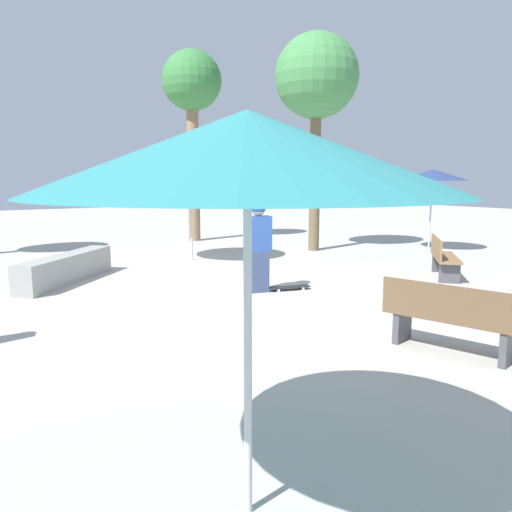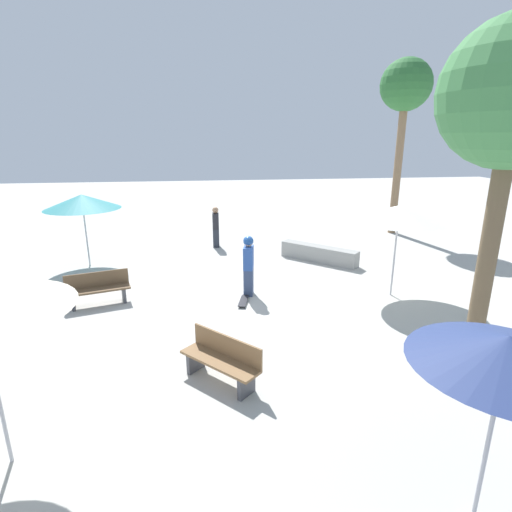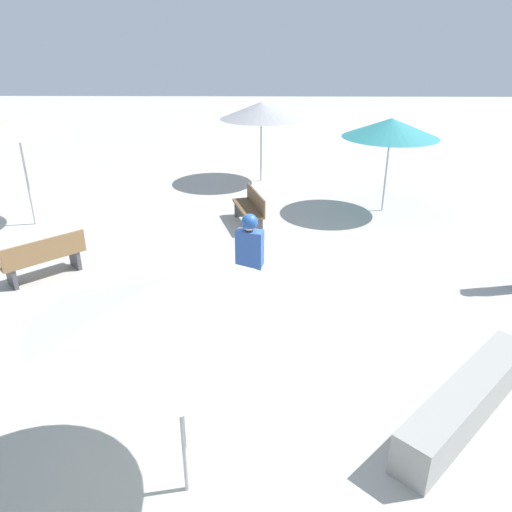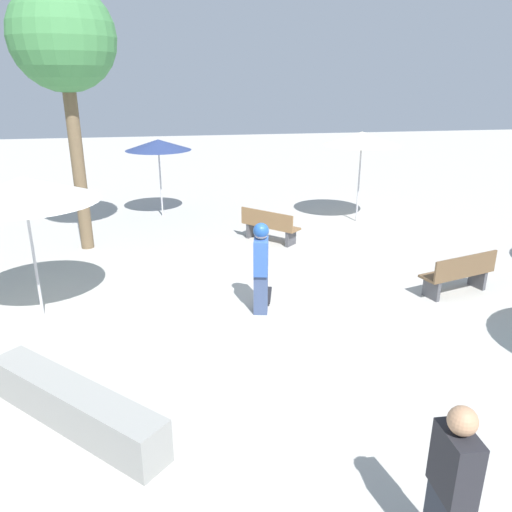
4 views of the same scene
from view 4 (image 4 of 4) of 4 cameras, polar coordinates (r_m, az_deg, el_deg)
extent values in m
plane|color=#B2AFA8|center=(8.85, 4.55, -7.79)|extent=(60.00, 60.00, 0.00)
cube|color=#38476B|center=(9.13, 0.56, -4.15)|extent=(0.32, 0.40, 0.77)
cube|color=#2D519E|center=(8.87, 0.57, -0.02)|extent=(0.34, 0.49, 0.63)
sphere|color=tan|center=(8.73, 0.58, 2.71)|extent=(0.25, 0.25, 0.25)
sphere|color=#1E478C|center=(8.72, 0.58, 2.90)|extent=(0.28, 0.28, 0.28)
cube|color=black|center=(9.80, 1.15, -4.47)|extent=(0.39, 0.82, 0.02)
cylinder|color=silver|center=(10.05, 0.74, -4.06)|extent=(0.04, 0.06, 0.05)
cylinder|color=silver|center=(10.04, 1.71, -4.08)|extent=(0.04, 0.06, 0.05)
cylinder|color=silver|center=(9.60, 0.55, -5.25)|extent=(0.04, 0.06, 0.05)
cylinder|color=silver|center=(9.59, 1.57, -5.28)|extent=(0.04, 0.06, 0.05)
cube|color=gray|center=(6.78, -20.05, -15.82)|extent=(2.36, 2.32, 0.56)
cube|color=#47474C|center=(13.48, -0.49, 3.04)|extent=(0.34, 0.33, 0.40)
cube|color=#47474C|center=(12.80, 3.99, 2.07)|extent=(0.34, 0.33, 0.40)
cube|color=olive|center=(13.06, 1.70, 3.51)|extent=(1.42, 1.46, 0.05)
cube|color=olive|center=(12.84, 1.20, 4.28)|extent=(1.13, 1.19, 0.40)
cube|color=#47474C|center=(10.31, 19.42, -3.55)|extent=(0.19, 0.40, 0.40)
cube|color=#47474C|center=(11.19, 23.97, -2.32)|extent=(0.19, 0.40, 0.40)
cube|color=brown|center=(10.66, 21.94, -1.80)|extent=(1.66, 0.86, 0.05)
cube|color=brown|center=(10.47, 22.89, -1.01)|extent=(1.55, 0.48, 0.40)
cylinder|color=#B7B7BC|center=(15.04, 11.69, 8.52)|extent=(0.05, 0.05, 2.49)
cone|color=beige|center=(14.86, 12.01, 13.02)|extent=(2.21, 2.21, 0.37)
cylinder|color=#B7B7BC|center=(9.54, -24.10, 0.34)|extent=(0.05, 0.05, 2.38)
cone|color=white|center=(9.26, -25.08, 6.92)|extent=(2.50, 2.50, 0.43)
cylinder|color=#B7B7BC|center=(15.63, -10.86, 8.49)|extent=(0.05, 0.05, 2.23)
cone|color=navy|center=(15.46, -11.12, 12.37)|extent=(1.96, 1.96, 0.32)
cylinder|color=brown|center=(12.87, -19.76, 10.57)|extent=(0.31, 0.31, 4.55)
sphere|color=#428447|center=(12.76, -21.22, 22.25)|extent=(2.34, 2.34, 2.34)
cube|color=#232328|center=(4.79, 21.83, -21.19)|extent=(0.26, 0.45, 0.62)
sphere|color=tan|center=(4.53, 22.55, -17.01)|extent=(0.24, 0.24, 0.24)
camera|label=1|loc=(9.84, 58.24, -1.76)|focal=35.00mm
camera|label=2|loc=(18.77, -1.59, 20.35)|focal=28.00mm
camera|label=3|loc=(10.12, -50.18, 15.12)|focal=35.00mm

